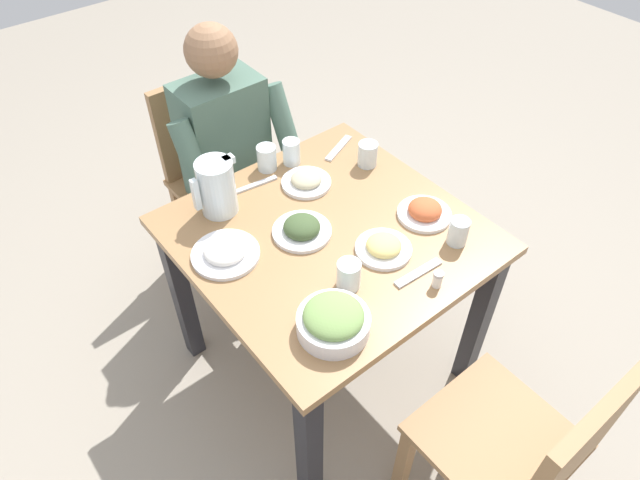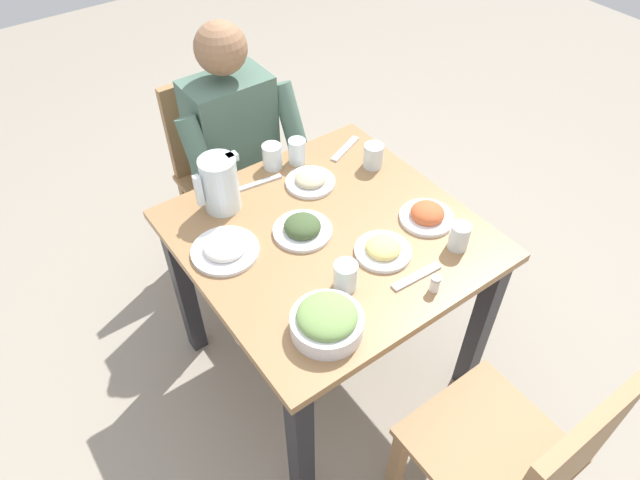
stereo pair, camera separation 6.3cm
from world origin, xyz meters
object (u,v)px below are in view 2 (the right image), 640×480
object	(u,v)px
salad_bowl	(327,321)
water_pitcher	(220,184)
dining_table	(329,259)
water_glass_near_right	(459,237)
diner_near	(245,161)
water_glass_by_pitcher	(345,276)
plate_dolmas	(302,228)
salt_shaker	(435,284)
plate_beans	(310,180)
chair_near	(225,165)
water_glass_near_left	(297,151)
water_glass_far_right	(373,156)
water_glass_center	(272,156)
plate_fries	(383,249)
chair_far	(516,461)
plate_yoghurt	(225,248)
plate_rice_curry	(427,215)

from	to	relation	value
salad_bowl	water_pitcher	bearing A→B (deg)	-91.84
dining_table	water_glass_near_right	world-z (taller)	water_glass_near_right
diner_near	water_glass_by_pitcher	size ratio (longest dim) A/B	12.93
salad_bowl	plate_dolmas	bearing A→B (deg)	-114.87
diner_near	salt_shaker	xyz separation A→B (m)	(-0.06, 0.97, 0.13)
plate_beans	water_glass_near_right	xyz separation A→B (m)	(-0.19, 0.52, 0.03)
chair_near	water_glass_by_pitcher	world-z (taller)	chair_near
plate_dolmas	salt_shaker	distance (m)	0.45
water_glass_by_pitcher	water_glass_near_left	world-z (taller)	water_glass_near_left
plate_beans	water_glass_far_right	world-z (taller)	water_glass_far_right
dining_table	water_glass_center	bearing A→B (deg)	-95.31
salad_bowl	diner_near	bearing A→B (deg)	-106.55
water_glass_near_right	water_glass_near_left	distance (m)	0.66
dining_table	water_glass_by_pitcher	world-z (taller)	water_glass_by_pitcher
water_pitcher	plate_dolmas	distance (m)	0.30
water_glass_far_right	water_glass_center	world-z (taller)	water_glass_center
water_glass_near_right	water_glass_center	xyz separation A→B (m)	(0.24, -0.67, 0.00)
chair_near	water_glass_near_right	xyz separation A→B (m)	(-0.24, 1.09, 0.29)
chair_near	water_glass_far_right	world-z (taller)	chair_near
chair_near	plate_fries	size ratio (longest dim) A/B	4.96
plate_dolmas	dining_table	bearing A→B (deg)	146.09
water_glass_by_pitcher	chair_near	bearing A→B (deg)	-97.52
plate_dolmas	plate_beans	bearing A→B (deg)	-131.06
plate_dolmas	salt_shaker	size ratio (longest dim) A/B	3.50
diner_near	water_pitcher	world-z (taller)	diner_near
water_glass_center	water_pitcher	bearing A→B (deg)	18.65
chair_far	plate_dolmas	xyz separation A→B (m)	(0.11, -0.85, 0.27)
chair_far	water_glass_near_right	distance (m)	0.64
plate_yoghurt	chair_near	bearing A→B (deg)	-116.67
water_glass_near_right	salt_shaker	world-z (taller)	water_glass_near_right
dining_table	plate_beans	xyz separation A→B (m)	(-0.09, -0.23, 0.14)
chair_near	water_glass_center	size ratio (longest dim) A/B	9.47
water_glass_far_right	chair_far	bearing A→B (deg)	73.41
plate_yoghurt	water_glass_near_right	world-z (taller)	water_glass_near_right
salt_shaker	water_glass_near_right	bearing A→B (deg)	-154.98
plate_fries	diner_near	bearing A→B (deg)	-86.96
plate_rice_curry	water_glass_by_pitcher	world-z (taller)	water_glass_by_pitcher
chair_near	plate_beans	world-z (taller)	chair_near
plate_fries	water_glass_near_left	bearing A→B (deg)	-95.09
chair_far	water_glass_by_pitcher	distance (m)	0.68
water_glass_near_right	plate_dolmas	bearing A→B (deg)	-43.49
diner_near	plate_fries	xyz separation A→B (m)	(-0.04, 0.77, 0.12)
dining_table	chair_far	world-z (taller)	chair_far
water_glass_far_right	water_glass_center	size ratio (longest dim) A/B	0.96
plate_yoghurt	salt_shaker	bearing A→B (deg)	130.49
plate_rice_curry	plate_beans	size ratio (longest dim) A/B	1.03
water_pitcher	plate_dolmas	xyz separation A→B (m)	(-0.14, 0.26, -0.08)
water_glass_near_left	water_glass_center	world-z (taller)	water_glass_near_left
chair_near	chair_far	world-z (taller)	same
water_pitcher	salad_bowl	bearing A→B (deg)	88.16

